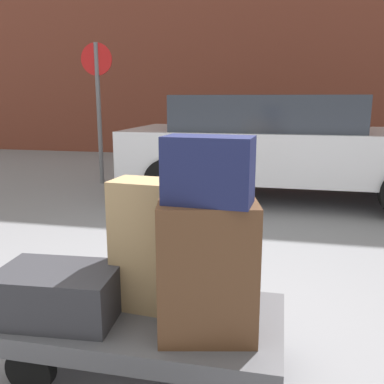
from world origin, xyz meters
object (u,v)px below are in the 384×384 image
(suitcase_tan_rear_right, at_px, (157,246))
(duffel_bag_navy_topmost_pile, at_px, (208,170))
(parked_car, at_px, (279,144))
(suitcase_charcoal_front_right, at_px, (59,293))
(no_parking_sign, at_px, (98,98))
(bollard_kerb_near, at_px, (379,162))
(luggage_cart, at_px, (141,325))
(suitcase_brown_center, at_px, (208,273))

(suitcase_tan_rear_right, distance_m, duffel_bag_navy_topmost_pile, 0.56)
(duffel_bag_navy_topmost_pile, distance_m, parked_car, 4.32)
(suitcase_charcoal_front_right, relative_size, no_parking_sign, 0.25)
(parked_car, distance_m, no_parking_sign, 2.96)
(parked_car, relative_size, bollard_kerb_near, 7.33)
(duffel_bag_navy_topmost_pile, bearing_deg, suitcase_tan_rear_right, 146.34)
(luggage_cart, bearing_deg, no_parking_sign, 116.26)
(suitcase_tan_rear_right, bearing_deg, duffel_bag_navy_topmost_pile, -31.60)
(luggage_cart, height_order, suitcase_charcoal_front_right, suitcase_charcoal_front_right)
(parked_car, xyz_separation_m, no_parking_sign, (-2.87, 0.43, 0.63))
(suitcase_charcoal_front_right, bearing_deg, parked_car, 73.31)
(duffel_bag_navy_topmost_pile, bearing_deg, suitcase_charcoal_front_right, -178.58)
(suitcase_charcoal_front_right, bearing_deg, suitcase_brown_center, -5.95)
(suitcase_brown_center, height_order, bollard_kerb_near, suitcase_brown_center)
(suitcase_tan_rear_right, distance_m, no_parking_sign, 5.13)
(bollard_kerb_near, bearing_deg, parked_car, -133.39)
(suitcase_charcoal_front_right, bearing_deg, no_parking_sign, 108.06)
(parked_car, bearing_deg, suitcase_charcoal_front_right, -102.84)
(suitcase_brown_center, xyz_separation_m, suitcase_tan_rear_right, (-0.29, 0.22, 0.02))
(luggage_cart, relative_size, duffel_bag_navy_topmost_pile, 3.88)
(no_parking_sign, bearing_deg, duffel_bag_navy_topmost_pile, -61.02)
(suitcase_charcoal_front_right, relative_size, duffel_bag_navy_topmost_pile, 1.58)
(suitcase_brown_center, height_order, suitcase_tan_rear_right, suitcase_tan_rear_right)
(luggage_cart, height_order, no_parking_sign, no_parking_sign)
(suitcase_charcoal_front_right, relative_size, bollard_kerb_near, 0.96)
(duffel_bag_navy_topmost_pile, xyz_separation_m, parked_car, (0.25, 4.30, -0.33))
(bollard_kerb_near, relative_size, no_parking_sign, 0.26)
(no_parking_sign, bearing_deg, suitcase_charcoal_front_right, -68.10)
(suitcase_brown_center, distance_m, bollard_kerb_near, 6.41)
(suitcase_tan_rear_right, distance_m, parked_car, 4.12)
(luggage_cart, bearing_deg, duffel_bag_navy_topmost_pile, -22.38)
(suitcase_brown_center, xyz_separation_m, suitcase_charcoal_front_right, (-0.73, 0.03, -0.18))
(suitcase_tan_rear_right, height_order, no_parking_sign, no_parking_sign)
(duffel_bag_navy_topmost_pile, height_order, no_parking_sign, no_parking_sign)
(luggage_cart, relative_size, suitcase_charcoal_front_right, 2.46)
(duffel_bag_navy_topmost_pile, distance_m, no_parking_sign, 5.42)
(suitcase_tan_rear_right, relative_size, bollard_kerb_near, 1.11)
(luggage_cart, xyz_separation_m, suitcase_charcoal_front_right, (-0.37, -0.12, 0.19))
(bollard_kerb_near, bearing_deg, no_parking_sign, -163.36)
(parked_car, relative_size, no_parking_sign, 1.93)
(duffel_bag_navy_topmost_pile, bearing_deg, parked_car, 90.27)
(suitcase_tan_rear_right, bearing_deg, parked_car, 88.11)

